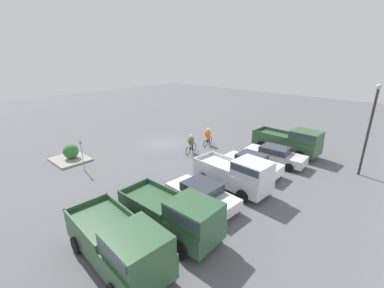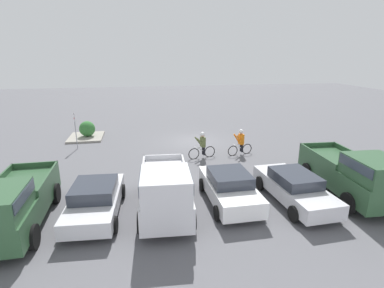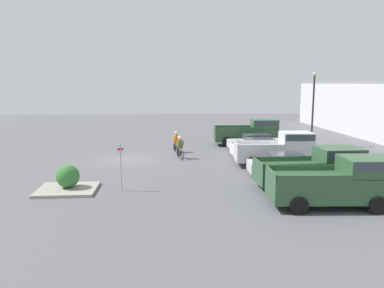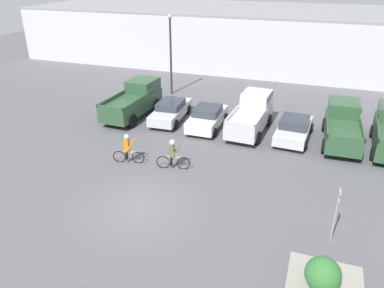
% 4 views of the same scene
% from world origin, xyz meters
% --- Properties ---
extents(ground_plane, '(80.00, 80.00, 0.00)m').
position_xyz_m(ground_plane, '(0.00, 0.00, 0.00)').
color(ground_plane, '#56565B').
extents(pickup_truck_0, '(2.44, 5.62, 2.30)m').
position_xyz_m(pickup_truck_0, '(-5.40, 10.26, 1.19)').
color(pickup_truck_0, '#2D5133').
rests_on(pickup_truck_0, ground_plane).
extents(sedan_0, '(2.08, 4.73, 1.36)m').
position_xyz_m(sedan_0, '(-2.63, 10.13, 0.70)').
color(sedan_0, silver).
rests_on(sedan_0, ground_plane).
extents(sedan_1, '(2.00, 4.24, 1.43)m').
position_xyz_m(sedan_1, '(0.17, 9.67, 0.72)').
color(sedan_1, white).
rests_on(sedan_1, ground_plane).
extents(pickup_truck_1, '(2.36, 5.17, 2.26)m').
position_xyz_m(pickup_truck_1, '(3.00, 10.28, 1.16)').
color(pickup_truck_1, silver).
rests_on(pickup_truck_1, ground_plane).
extents(sedan_2, '(2.21, 4.45, 1.37)m').
position_xyz_m(sedan_2, '(5.77, 9.74, 0.69)').
color(sedan_2, silver).
rests_on(sedan_2, ground_plane).
extents(pickup_truck_2, '(2.29, 5.44, 2.17)m').
position_xyz_m(pickup_truck_2, '(8.56, 10.48, 1.13)').
color(pickup_truck_2, '#2D5133').
rests_on(pickup_truck_2, ground_plane).
extents(pickup_truck_3, '(2.55, 5.48, 2.23)m').
position_xyz_m(pickup_truck_3, '(11.40, 10.31, 1.15)').
color(pickup_truck_3, '#2D5133').
rests_on(pickup_truck_3, ground_plane).
extents(cyclist_0, '(1.78, 0.55, 1.71)m').
position_xyz_m(cyclist_0, '(0.09, 3.73, 0.88)').
color(cyclist_0, black).
rests_on(cyclist_0, ground_plane).
extents(cyclist_1, '(1.73, 0.55, 1.72)m').
position_xyz_m(cyclist_1, '(-2.46, 3.55, 0.88)').
color(cyclist_1, black).
rests_on(cyclist_1, ground_plane).
extents(fire_lane_sign, '(0.06, 0.30, 2.49)m').
position_xyz_m(fire_lane_sign, '(8.15, 0.37, 1.50)').
color(fire_lane_sign, '#9E9EA3').
rests_on(fire_lane_sign, ground_plane).
extents(lamppost, '(0.36, 0.36, 6.39)m').
position_xyz_m(lamppost, '(-4.78, 15.56, 3.77)').
color(lamppost, '#2D2823').
rests_on(lamppost, ground_plane).
extents(curb_island, '(2.51, 2.93, 0.15)m').
position_xyz_m(curb_island, '(8.00, -2.40, 0.07)').
color(curb_island, gray).
rests_on(curb_island, ground_plane).
extents(shrub, '(1.18, 1.18, 1.18)m').
position_xyz_m(shrub, '(7.86, -2.38, 0.74)').
color(shrub, '#337033').
rests_on(shrub, curb_island).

